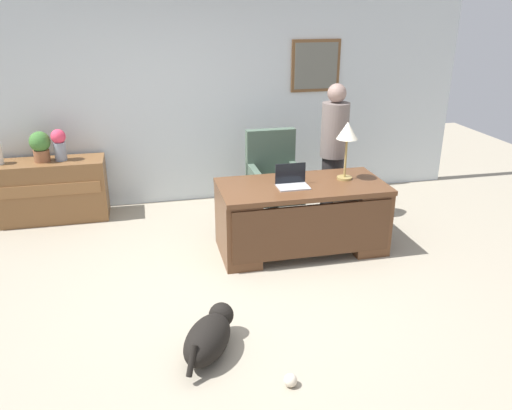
{
  "coord_description": "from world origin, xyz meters",
  "views": [
    {
      "loc": [
        -0.81,
        -4.01,
        2.51
      ],
      "look_at": [
        0.18,
        0.3,
        0.75
      ],
      "focal_mm": 36.03,
      "sensor_mm": 36.0,
      "label": 1
    }
  ],
  "objects_px": {
    "credenza": "(43,191)",
    "dog_toy_ball": "(290,380)",
    "person_standing": "(334,152)",
    "vase_with_flowers": "(59,143)",
    "potted_plant": "(40,145)",
    "armchair": "(273,180)",
    "desk": "(302,215)",
    "desk_lamp": "(347,134)",
    "laptop": "(292,181)",
    "dog_lying": "(209,336)"
  },
  "relations": [
    {
      "from": "laptop",
      "to": "desk_lamp",
      "type": "height_order",
      "value": "desk_lamp"
    },
    {
      "from": "armchair",
      "to": "laptop",
      "type": "distance_m",
      "value": 1.0
    },
    {
      "from": "vase_with_flowers",
      "to": "potted_plant",
      "type": "relative_size",
      "value": 1.04
    },
    {
      "from": "vase_with_flowers",
      "to": "credenza",
      "type": "bearing_deg",
      "value": -179.68
    },
    {
      "from": "potted_plant",
      "to": "credenza",
      "type": "bearing_deg",
      "value": -178.29
    },
    {
      "from": "vase_with_flowers",
      "to": "dog_lying",
      "type": "bearing_deg",
      "value": -66.29
    },
    {
      "from": "person_standing",
      "to": "laptop",
      "type": "bearing_deg",
      "value": -133.62
    },
    {
      "from": "desk_lamp",
      "to": "vase_with_flowers",
      "type": "bearing_deg",
      "value": 155.09
    },
    {
      "from": "person_standing",
      "to": "desk_lamp",
      "type": "distance_m",
      "value": 0.8
    },
    {
      "from": "desk",
      "to": "potted_plant",
      "type": "height_order",
      "value": "potted_plant"
    },
    {
      "from": "person_standing",
      "to": "dog_toy_ball",
      "type": "bearing_deg",
      "value": -115.54
    },
    {
      "from": "credenza",
      "to": "dog_toy_ball",
      "type": "height_order",
      "value": "credenza"
    },
    {
      "from": "dog_lying",
      "to": "vase_with_flowers",
      "type": "height_order",
      "value": "vase_with_flowers"
    },
    {
      "from": "dog_lying",
      "to": "laptop",
      "type": "relative_size",
      "value": 2.05
    },
    {
      "from": "credenza",
      "to": "laptop",
      "type": "bearing_deg",
      "value": -29.27
    },
    {
      "from": "armchair",
      "to": "laptop",
      "type": "height_order",
      "value": "armchair"
    },
    {
      "from": "armchair",
      "to": "dog_lying",
      "type": "relative_size",
      "value": 1.64
    },
    {
      "from": "person_standing",
      "to": "vase_with_flowers",
      "type": "relative_size",
      "value": 4.38
    },
    {
      "from": "credenza",
      "to": "vase_with_flowers",
      "type": "relative_size",
      "value": 3.96
    },
    {
      "from": "desk",
      "to": "person_standing",
      "type": "height_order",
      "value": "person_standing"
    },
    {
      "from": "person_standing",
      "to": "armchair",
      "type": "bearing_deg",
      "value": 166.72
    },
    {
      "from": "armchair",
      "to": "desk_lamp",
      "type": "height_order",
      "value": "desk_lamp"
    },
    {
      "from": "dog_lying",
      "to": "dog_toy_ball",
      "type": "xyz_separation_m",
      "value": [
        0.5,
        -0.48,
        -0.11
      ]
    },
    {
      "from": "potted_plant",
      "to": "armchair",
      "type": "bearing_deg",
      "value": -11.67
    },
    {
      "from": "dog_lying",
      "to": "vase_with_flowers",
      "type": "xyz_separation_m",
      "value": [
        -1.33,
        3.03,
        0.79
      ]
    },
    {
      "from": "person_standing",
      "to": "desk_lamp",
      "type": "bearing_deg",
      "value": -101.06
    },
    {
      "from": "potted_plant",
      "to": "dog_toy_ball",
      "type": "bearing_deg",
      "value": -59.82
    },
    {
      "from": "person_standing",
      "to": "vase_with_flowers",
      "type": "distance_m",
      "value": 3.25
    },
    {
      "from": "desk",
      "to": "vase_with_flowers",
      "type": "relative_size",
      "value": 4.63
    },
    {
      "from": "person_standing",
      "to": "potted_plant",
      "type": "relative_size",
      "value": 4.57
    },
    {
      "from": "credenza",
      "to": "dog_lying",
      "type": "relative_size",
      "value": 2.26
    },
    {
      "from": "person_standing",
      "to": "vase_with_flowers",
      "type": "bearing_deg",
      "value": 167.22
    },
    {
      "from": "armchair",
      "to": "desk_lamp",
      "type": "xyz_separation_m",
      "value": [
        0.56,
        -0.85,
        0.75
      ]
    },
    {
      "from": "dog_lying",
      "to": "potted_plant",
      "type": "xyz_separation_m",
      "value": [
        -1.54,
        3.03,
        0.78
      ]
    },
    {
      "from": "credenza",
      "to": "armchair",
      "type": "bearing_deg",
      "value": -11.44
    },
    {
      "from": "desk",
      "to": "desk_lamp",
      "type": "xyz_separation_m",
      "value": [
        0.49,
        0.09,
        0.83
      ]
    },
    {
      "from": "desk_lamp",
      "to": "potted_plant",
      "type": "distance_m",
      "value": 3.55
    },
    {
      "from": "desk",
      "to": "credenza",
      "type": "xyz_separation_m",
      "value": [
        -2.8,
        1.5,
        -0.03
      ]
    },
    {
      "from": "dog_lying",
      "to": "vase_with_flowers",
      "type": "distance_m",
      "value": 3.4
    },
    {
      "from": "person_standing",
      "to": "vase_with_flowers",
      "type": "height_order",
      "value": "person_standing"
    },
    {
      "from": "dog_lying",
      "to": "laptop",
      "type": "height_order",
      "value": "laptop"
    },
    {
      "from": "desk_lamp",
      "to": "vase_with_flowers",
      "type": "height_order",
      "value": "desk_lamp"
    },
    {
      "from": "laptop",
      "to": "dog_toy_ball",
      "type": "bearing_deg",
      "value": -106.29
    },
    {
      "from": "person_standing",
      "to": "desk_lamp",
      "type": "xyz_separation_m",
      "value": [
        -0.13,
        -0.69,
        0.38
      ]
    },
    {
      "from": "laptop",
      "to": "vase_with_flowers",
      "type": "bearing_deg",
      "value": 148.14
    },
    {
      "from": "potted_plant",
      "to": "person_standing",
      "type": "bearing_deg",
      "value": -12.0
    },
    {
      "from": "armchair",
      "to": "desk_lamp",
      "type": "bearing_deg",
      "value": -56.93
    },
    {
      "from": "dog_toy_ball",
      "to": "laptop",
      "type": "bearing_deg",
      "value": 73.71
    },
    {
      "from": "credenza",
      "to": "potted_plant",
      "type": "xyz_separation_m",
      "value": [
        0.05,
        0.0,
        0.57
      ]
    },
    {
      "from": "dog_toy_ball",
      "to": "person_standing",
      "type": "bearing_deg",
      "value": 64.46
    }
  ]
}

